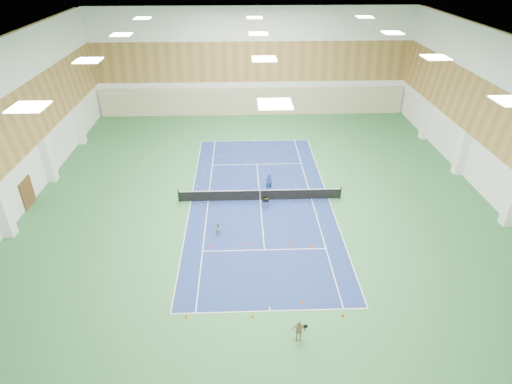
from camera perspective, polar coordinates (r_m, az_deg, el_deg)
The scene contains 21 objects.
ground at distance 33.97m, azimuth 0.55°, elevation -1.10°, with size 40.00×40.00×0.00m, color #2E6C39.
room_shell at distance 31.28m, azimuth 0.60°, elevation 8.34°, with size 36.00×40.00×12.00m, color white, non-canonical shape.
wood_cladding at distance 30.60m, azimuth 0.62°, elevation 11.82°, with size 36.00×40.00×8.00m, color #9E733A, non-canonical shape.
ceiling_light_grid at distance 29.60m, azimuth 0.67°, elevation 19.04°, with size 21.40×25.40×0.06m, color white, non-canonical shape.
court_surface at distance 33.97m, azimuth 0.55°, elevation -1.09°, with size 10.97×23.77×0.01m, color navy.
tennis_balls_scatter at distance 33.95m, azimuth 0.55°, elevation -1.03°, with size 10.57×22.77×0.07m, color #CFDC25, non-canonical shape.
tennis_net at distance 33.69m, azimuth 0.55°, elevation -0.30°, with size 12.80×0.10×1.10m, color black, non-canonical shape.
back_curtain at distance 51.34m, azimuth -0.48°, elevation 11.96°, with size 35.40×0.16×3.20m, color #C6B793.
door_left_b at distance 37.24m, azimuth -28.17°, elevation -0.06°, with size 0.08×1.80×2.20m, color #593319.
coach at distance 34.98m, azimuth 1.71°, elevation 1.34°, with size 0.56×0.37×1.55m, color navy.
child_court at distance 29.92m, azimuth -5.00°, elevation -4.86°, with size 0.50×0.39×1.03m, color #919299.
child_apron at distance 22.91m, azimuth 5.70°, elevation -17.88°, with size 0.75×0.31×1.27m, color #A0835B.
ball_cart at distance 32.92m, azimuth 1.30°, elevation -1.38°, with size 0.48×0.48×0.83m, color black, non-canonical shape.
cone_svc_a at distance 29.15m, azimuth -6.23°, elevation -6.99°, with size 0.20×0.20×0.22m, color #FF4D0D.
cone_svc_b at distance 29.06m, azimuth -0.82°, elevation -6.89°, with size 0.21×0.21×0.23m, color #D74C0B.
cone_svc_c at distance 29.09m, azimuth 4.60°, elevation -6.99°, with size 0.18×0.18×0.20m, color #DA550B.
cone_svc_d at distance 29.16m, azimuth 7.50°, elevation -7.06°, with size 0.19×0.19×0.21m, color #F7500D.
cone_base_a at distance 24.50m, azimuth -9.25°, elevation -15.97°, with size 0.20×0.20×0.22m, color orange.
cone_base_b at distance 24.20m, azimuth -0.42°, elevation -16.23°, with size 0.18×0.18×0.20m, color orange.
cone_base_c at distance 25.08m, azimuth 6.25°, elevation -14.34°, with size 0.22×0.22×0.24m, color #E35C0B.
cone_base_d at distance 24.72m, azimuth 11.54°, elevation -15.77°, with size 0.19×0.19×0.21m, color red.
Camera 1 is at (-1.42, -29.01, 17.62)m, focal length 30.00 mm.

